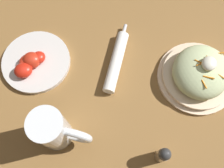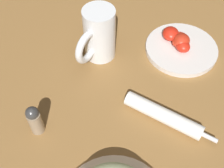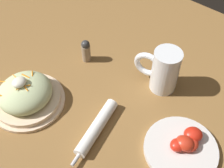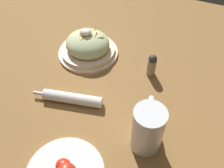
{
  "view_description": "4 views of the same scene",
  "coord_description": "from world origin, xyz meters",
  "px_view_note": "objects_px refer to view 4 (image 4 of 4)",
  "views": [
    {
      "loc": [
        0.28,
        0.07,
        0.65
      ],
      "look_at": [
        0.08,
        -0.03,
        0.05
      ],
      "focal_mm": 39.85,
      "sensor_mm": 36.0,
      "label": 1
    },
    {
      "loc": [
        -0.15,
        0.28,
        0.57
      ],
      "look_at": [
        0.11,
        0.0,
        0.09
      ],
      "focal_mm": 46.69,
      "sensor_mm": 36.0,
      "label": 2
    },
    {
      "loc": [
        -0.29,
        -0.35,
        0.7
      ],
      "look_at": [
        0.12,
        -0.01,
        0.05
      ],
      "focal_mm": 46.45,
      "sensor_mm": 36.0,
      "label": 3
    },
    {
      "loc": [
        0.3,
        -0.44,
        0.61
      ],
      "look_at": [
        0.11,
        0.0,
        0.07
      ],
      "focal_mm": 39.73,
      "sensor_mm": 36.0,
      "label": 4
    }
  ],
  "objects_px": {
    "salad_plate": "(88,46)",
    "beer_mug": "(147,130)",
    "salt_shaker": "(152,65)",
    "napkin_roll": "(73,98)"
  },
  "relations": [
    {
      "from": "salt_shaker",
      "to": "salad_plate",
      "type": "bearing_deg",
      "value": 177.19
    },
    {
      "from": "salad_plate",
      "to": "beer_mug",
      "type": "height_order",
      "value": "beer_mug"
    },
    {
      "from": "napkin_roll",
      "to": "salt_shaker",
      "type": "height_order",
      "value": "salt_shaker"
    },
    {
      "from": "beer_mug",
      "to": "napkin_roll",
      "type": "bearing_deg",
      "value": 169.39
    },
    {
      "from": "salad_plate",
      "to": "beer_mug",
      "type": "xyz_separation_m",
      "value": [
        0.31,
        -0.27,
        0.03
      ]
    },
    {
      "from": "salad_plate",
      "to": "beer_mug",
      "type": "bearing_deg",
      "value": -41.33
    },
    {
      "from": "beer_mug",
      "to": "salt_shaker",
      "type": "relative_size",
      "value": 1.73
    },
    {
      "from": "salad_plate",
      "to": "salt_shaker",
      "type": "relative_size",
      "value": 2.66
    },
    {
      "from": "beer_mug",
      "to": "salt_shaker",
      "type": "distance_m",
      "value": 0.27
    },
    {
      "from": "beer_mug",
      "to": "salad_plate",
      "type": "bearing_deg",
      "value": 138.67
    }
  ]
}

